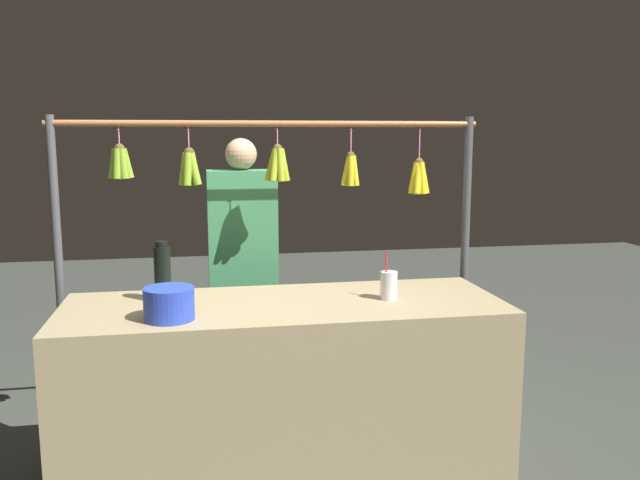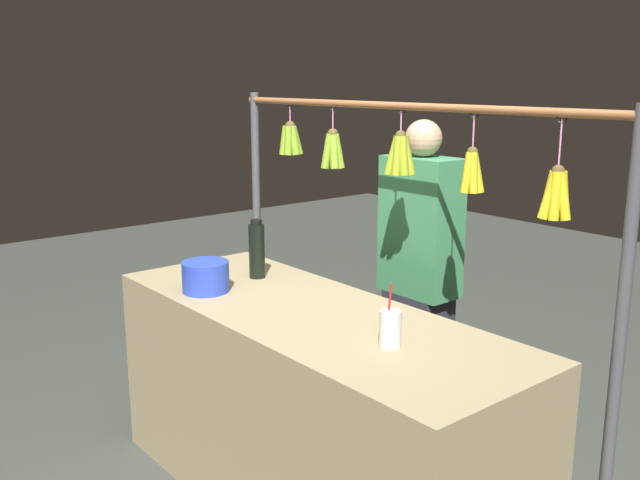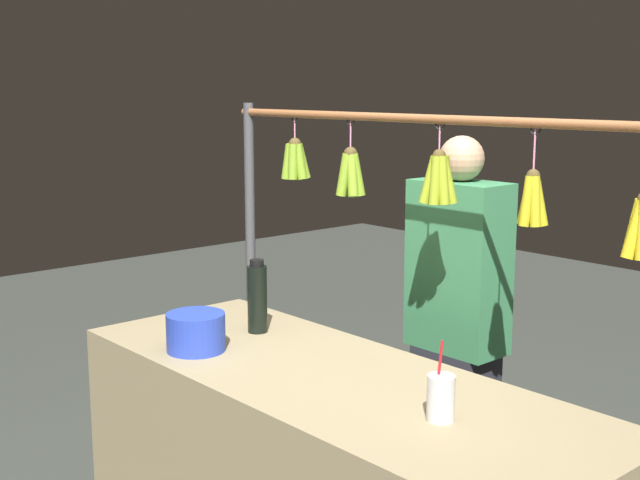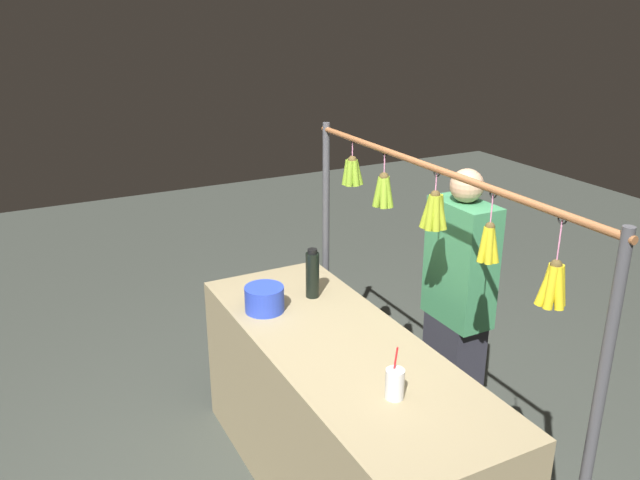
{
  "view_description": "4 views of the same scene",
  "coord_description": "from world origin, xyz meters",
  "px_view_note": "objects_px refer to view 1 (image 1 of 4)",
  "views": [
    {
      "loc": [
        0.36,
        2.87,
        1.64
      ],
      "look_at": [
        -0.16,
        0.0,
        1.16
      ],
      "focal_mm": 36.74,
      "sensor_mm": 36.0,
      "label": 1
    },
    {
      "loc": [
        -2.13,
        1.7,
        1.8
      ],
      "look_at": [
        -0.07,
        0.0,
        1.19
      ],
      "focal_mm": 39.6,
      "sensor_mm": 36.0,
      "label": 2
    },
    {
      "loc": [
        -1.93,
        1.75,
        1.8
      ],
      "look_at": [
        0.05,
        0.0,
        1.32
      ],
      "focal_mm": 47.36,
      "sensor_mm": 36.0,
      "label": 3
    },
    {
      "loc": [
        -2.39,
        1.36,
        2.44
      ],
      "look_at": [
        0.23,
        0.0,
        1.34
      ],
      "focal_mm": 36.79,
      "sensor_mm": 36.0,
      "label": 4
    }
  ],
  "objects_px": {
    "blue_bucket": "(169,304)",
    "drink_cup": "(389,285)",
    "water_bottle": "(163,273)",
    "vendor_person": "(243,283)"
  },
  "relations": [
    {
      "from": "water_bottle",
      "to": "blue_bucket",
      "type": "xyz_separation_m",
      "value": [
        -0.04,
        0.3,
        -0.07
      ]
    },
    {
      "from": "vendor_person",
      "to": "drink_cup",
      "type": "bearing_deg",
      "value": 126.95
    },
    {
      "from": "water_bottle",
      "to": "vendor_person",
      "type": "distance_m",
      "value": 0.82
    },
    {
      "from": "blue_bucket",
      "to": "drink_cup",
      "type": "xyz_separation_m",
      "value": [
        -0.98,
        -0.16,
        -0.0
      ]
    },
    {
      "from": "vendor_person",
      "to": "blue_bucket",
      "type": "bearing_deg",
      "value": 69.56
    },
    {
      "from": "blue_bucket",
      "to": "drink_cup",
      "type": "relative_size",
      "value": 0.92
    },
    {
      "from": "water_bottle",
      "to": "blue_bucket",
      "type": "distance_m",
      "value": 0.31
    },
    {
      "from": "blue_bucket",
      "to": "water_bottle",
      "type": "bearing_deg",
      "value": -82.55
    },
    {
      "from": "blue_bucket",
      "to": "drink_cup",
      "type": "distance_m",
      "value": 1.0
    },
    {
      "from": "drink_cup",
      "to": "water_bottle",
      "type": "bearing_deg",
      "value": -7.72
    }
  ]
}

